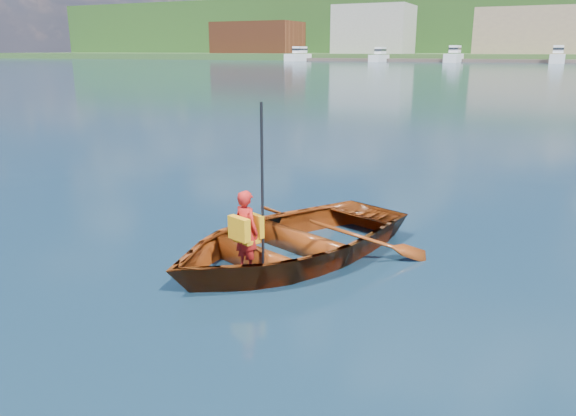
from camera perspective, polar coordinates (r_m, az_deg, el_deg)
name	(u,v)px	position (r m, az deg, el deg)	size (l,w,h in m)	color
ground	(311,262)	(7.96, 2.35, -5.55)	(600.00, 600.00, 0.00)	#102747
rowboat	(289,240)	(8.05, 0.07, -3.22)	(4.19, 4.87, 0.85)	brown
child_paddler	(247,230)	(7.25, -4.22, -2.23)	(0.46, 0.43, 2.19)	red
shoreline	(559,30)	(243.58, 25.79, 15.97)	(400.00, 140.00, 22.00)	#385C28
waterfront_buildings	(524,32)	(172.23, 22.82, 16.15)	(202.00, 16.00, 14.00)	brown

